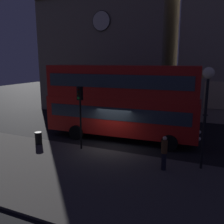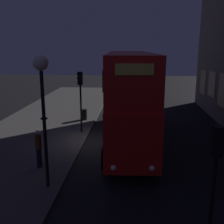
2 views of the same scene
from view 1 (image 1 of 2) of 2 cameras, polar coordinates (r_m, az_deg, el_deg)
The scene contains 8 objects.
ground_plane at distance 16.79m, azimuth -0.32°, elevation -8.17°, with size 80.00×80.00×0.00m, color black.
sidewalk_slab at distance 13.03m, azimuth -8.69°, elevation -14.24°, with size 44.00×7.41×0.12m, color #423F3D.
building_with_clock at distance 30.50m, azimuth -0.17°, elevation 15.53°, with size 14.48×9.84×15.32m.
double_decker_bus at distance 17.62m, azimuth 2.05°, elevation 3.08°, with size 11.34×3.21×5.47m.
traffic_light_near_kerb at distance 15.42m, azimuth -7.57°, elevation 1.69°, with size 0.35×0.38×4.09m.
street_lamp at distance 13.09m, azimuth 21.58°, elevation 4.80°, with size 0.59×0.59×5.38m.
pedestrian at distance 13.10m, azimuth 12.22°, elevation -9.33°, with size 0.32×0.32×1.85m.
litter_bin at distance 17.57m, azimuth -16.98°, elevation -5.91°, with size 0.47×0.47×0.84m, color black.
Camera 1 is at (6.32, -14.43, 5.80)m, focal length 38.69 mm.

